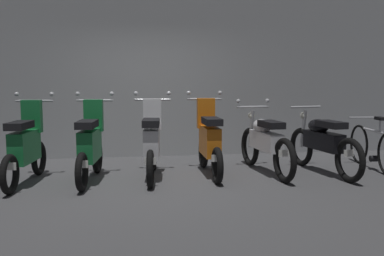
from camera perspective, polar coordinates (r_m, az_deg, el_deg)
The scene contains 9 objects.
ground_plane at distance 6.44m, azimuth -5.07°, elevation -6.97°, with size 80.00×80.00×0.00m, color #4C4C4F.
back_wall at distance 8.51m, azimuth -6.07°, elevation 7.32°, with size 16.00×0.30×3.25m, color #9EA0A3.
motorbike_slot_1 at distance 6.67m, azimuth -20.74°, elevation -2.28°, with size 0.59×1.68×1.29m.
motorbike_slot_2 at distance 6.55m, azimuth -13.04°, elevation -2.18°, with size 0.59×1.68×1.29m.
motorbike_slot_3 at distance 6.61m, azimuth -5.23°, elevation -1.95°, with size 0.59×1.68×1.29m.
motorbike_slot_4 at distance 6.80m, azimuth 2.25°, elevation -1.69°, with size 0.59×1.68×1.29m.
motorbike_slot_5 at distance 7.02m, azimuth 9.46°, elevation -1.81°, with size 0.59×1.95×1.15m.
motorbike_slot_6 at distance 7.22m, azimuth 16.57°, elevation -1.79°, with size 0.56×1.94×1.03m.
bicycle at distance 7.80m, azimuth 22.38°, elevation -2.35°, with size 0.50×1.73×0.89m.
Camera 1 is at (-0.35, -6.25, 1.50)m, focal length 41.16 mm.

